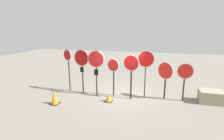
# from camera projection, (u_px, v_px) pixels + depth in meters

# --- Properties ---
(ground_plane) EXTENTS (40.00, 40.00, 0.00)m
(ground_plane) POSITION_uv_depth(u_px,v_px,m) (122.00, 96.00, 9.92)
(ground_plane) COLOR gray
(stop_sign_0) EXTENTS (0.62, 0.28, 2.56)m
(stop_sign_0) POSITION_uv_depth(u_px,v_px,m) (68.00, 61.00, 10.32)
(stop_sign_0) COLOR black
(stop_sign_0) RESTS_ON ground
(stop_sign_1) EXTENTS (0.94, 0.18, 2.57)m
(stop_sign_1) POSITION_uv_depth(u_px,v_px,m) (82.00, 62.00, 9.93)
(stop_sign_1) COLOR black
(stop_sign_1) RESTS_ON ground
(stop_sign_2) EXTENTS (0.93, 0.17, 2.57)m
(stop_sign_2) POSITION_uv_depth(u_px,v_px,m) (96.00, 63.00, 9.50)
(stop_sign_2) COLOR black
(stop_sign_2) RESTS_ON ground
(stop_sign_3) EXTENTS (0.70, 0.21, 2.13)m
(stop_sign_3) POSITION_uv_depth(u_px,v_px,m) (113.00, 70.00, 9.57)
(stop_sign_3) COLOR black
(stop_sign_3) RESTS_ON ground
(stop_sign_4) EXTENTS (0.84, 0.20, 2.41)m
(stop_sign_4) POSITION_uv_depth(u_px,v_px,m) (131.00, 69.00, 9.05)
(stop_sign_4) COLOR black
(stop_sign_4) RESTS_ON ground
(stop_sign_5) EXTENTS (0.87, 0.16, 2.61)m
(stop_sign_5) POSITION_uv_depth(u_px,v_px,m) (146.00, 62.00, 9.06)
(stop_sign_5) COLOR black
(stop_sign_5) RESTS_ON ground
(stop_sign_6) EXTENTS (0.77, 0.53, 2.02)m
(stop_sign_6) POSITION_uv_depth(u_px,v_px,m) (165.00, 74.00, 9.17)
(stop_sign_6) COLOR black
(stop_sign_6) RESTS_ON ground
(stop_sign_7) EXTENTS (0.80, 0.14, 2.03)m
(stop_sign_7) POSITION_uv_depth(u_px,v_px,m) (185.00, 75.00, 8.82)
(stop_sign_7) COLOR black
(stop_sign_7) RESTS_ON ground
(traffic_cone_0) EXTENTS (0.43, 0.43, 0.76)m
(traffic_cone_0) POSITION_uv_depth(u_px,v_px,m) (54.00, 97.00, 8.73)
(traffic_cone_0) COLOR black
(traffic_cone_0) RESTS_ON ground
(traffic_cone_1) EXTENTS (0.39, 0.39, 0.48)m
(traffic_cone_1) POSITION_uv_depth(u_px,v_px,m) (109.00, 97.00, 9.06)
(traffic_cone_1) COLOR black
(traffic_cone_1) RESTS_ON ground
(storage_crate) EXTENTS (1.09, 0.85, 0.64)m
(storage_crate) POSITION_uv_depth(u_px,v_px,m) (210.00, 97.00, 8.92)
(storage_crate) COLOR #9E937A
(storage_crate) RESTS_ON ground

